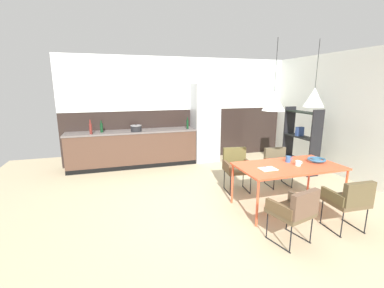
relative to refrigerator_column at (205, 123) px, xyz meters
name	(u,v)px	position (x,y,z in m)	size (l,w,h in m)	color
ground_plane	(241,214)	(-0.53, -3.16, -1.04)	(9.30, 9.30, 0.00)	tan
back_wall_splashback_dark	(183,134)	(-0.53, 0.36, -0.35)	(6.27, 0.12, 1.38)	black
back_wall_panel_upper	(182,84)	(-0.53, 0.36, 1.03)	(6.27, 0.12, 1.38)	silver
kitchen_counter	(133,148)	(-1.93, 0.00, -0.58)	(3.19, 0.63, 0.92)	#493125
refrigerator_column	(205,123)	(0.00, 0.00, 0.00)	(0.67, 0.60, 2.08)	#ADAFB2
dining_table	(289,168)	(0.32, -3.14, -0.35)	(1.70, 0.90, 0.74)	#DE502E
armchair_corner_seat	(236,164)	(-0.15, -2.19, -0.51)	(0.54, 0.52, 0.83)	brown
armchair_far_side	(296,208)	(-0.26, -4.07, -0.54)	(0.58, 0.57, 0.76)	brown
armchair_head_of_table	(277,162)	(0.79, -2.19, -0.55)	(0.53, 0.51, 0.76)	brown
armchair_by_stool	(350,198)	(0.66, -4.04, -0.53)	(0.51, 0.49, 0.77)	brown
fruit_bowl	(317,160)	(0.90, -3.12, -0.26)	(0.30, 0.30, 0.07)	#33607F
open_book	(268,169)	(-0.12, -3.22, -0.30)	(0.26, 0.20, 0.02)	white
mug_wide_latte	(288,159)	(0.43, -2.98, -0.25)	(0.13, 0.08, 0.11)	#335B93
mug_white_ceramic	(298,163)	(0.46, -3.20, -0.26)	(0.13, 0.09, 0.08)	white
cooking_pot	(136,128)	(-1.85, -0.12, -0.05)	(0.27, 0.27, 0.18)	black
bottle_oil_tall	(188,124)	(-0.52, -0.11, 0.00)	(0.06, 0.06, 0.30)	#0F3319
bottle_wine_green	(101,127)	(-2.66, -0.01, -0.01)	(0.07, 0.07, 0.29)	#0F3319
bottle_vinegar_dark	(91,128)	(-2.89, -0.17, 0.01)	(0.06, 0.06, 0.33)	maroon
open_shelf_unit	(301,138)	(1.87, -1.55, -0.24)	(0.30, 0.97, 1.51)	black
pendant_lamp_over_table_near	(274,101)	(-0.02, -3.10, 0.74)	(0.35, 0.35, 1.07)	black
pendant_lamp_over_table_far	(314,97)	(0.66, -3.18, 0.80)	(0.32, 0.32, 1.02)	black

